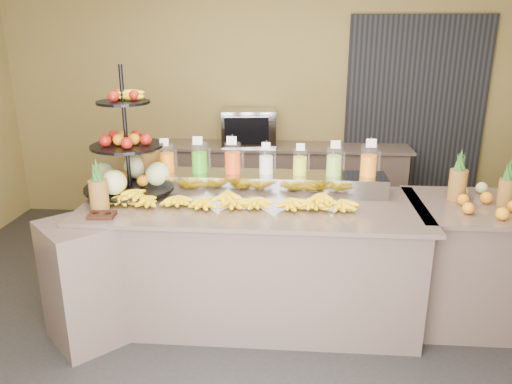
# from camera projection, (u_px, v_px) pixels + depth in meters

# --- Properties ---
(ground) EXTENTS (6.00, 6.00, 0.00)m
(ground) POSITION_uv_depth(u_px,v_px,m) (250.00, 336.00, 3.67)
(ground) COLOR black
(ground) RESTS_ON ground
(room_envelope) EXTENTS (6.04, 5.02, 2.82)m
(room_envelope) POSITION_uv_depth(u_px,v_px,m) (283.00, 67.00, 3.81)
(room_envelope) COLOR olive
(room_envelope) RESTS_ON ground
(buffet_counter) EXTENTS (2.75, 1.25, 0.93)m
(buffet_counter) POSITION_uv_depth(u_px,v_px,m) (238.00, 263.00, 3.78)
(buffet_counter) COLOR gray
(buffet_counter) RESTS_ON ground
(right_counter) EXTENTS (1.08, 0.88, 0.93)m
(right_counter) POSITION_uv_depth(u_px,v_px,m) (478.00, 263.00, 3.78)
(right_counter) COLOR gray
(right_counter) RESTS_ON ground
(back_ledge) EXTENTS (3.10, 0.55, 0.93)m
(back_ledge) POSITION_uv_depth(u_px,v_px,m) (268.00, 185.00, 5.66)
(back_ledge) COLOR gray
(back_ledge) RESTS_ON ground
(pitcher_tray) EXTENTS (1.85, 0.30, 0.15)m
(pitcher_tray) POSITION_uv_depth(u_px,v_px,m) (266.00, 183.00, 3.90)
(pitcher_tray) COLOR gray
(pitcher_tray) RESTS_ON buffet_counter
(juice_pitcher_orange_a) EXTENTS (0.12, 0.12, 0.29)m
(juice_pitcher_orange_a) POSITION_uv_depth(u_px,v_px,m) (167.00, 160.00, 3.91)
(juice_pitcher_orange_a) COLOR silver
(juice_pitcher_orange_a) RESTS_ON pitcher_tray
(juice_pitcher_green) EXTENTS (0.13, 0.13, 0.31)m
(juice_pitcher_green) POSITION_uv_depth(u_px,v_px,m) (200.00, 159.00, 3.88)
(juice_pitcher_green) COLOR silver
(juice_pitcher_green) RESTS_ON pitcher_tray
(juice_pitcher_orange_b) EXTENTS (0.13, 0.13, 0.31)m
(juice_pitcher_orange_b) POSITION_uv_depth(u_px,v_px,m) (233.00, 160.00, 3.86)
(juice_pitcher_orange_b) COLOR silver
(juice_pitcher_orange_b) RESTS_ON pitcher_tray
(juice_pitcher_milk) EXTENTS (0.11, 0.12, 0.27)m
(juice_pitcher_milk) POSITION_uv_depth(u_px,v_px,m) (266.00, 162.00, 3.85)
(juice_pitcher_milk) COLOR silver
(juice_pitcher_milk) RESTS_ON pitcher_tray
(juice_pitcher_lemon) EXTENTS (0.11, 0.11, 0.27)m
(juice_pitcher_lemon) POSITION_uv_depth(u_px,v_px,m) (300.00, 163.00, 3.83)
(juice_pitcher_lemon) COLOR silver
(juice_pitcher_lemon) RESTS_ON pitcher_tray
(juice_pitcher_lime) EXTENTS (0.12, 0.13, 0.29)m
(juice_pitcher_lime) POSITION_uv_depth(u_px,v_px,m) (334.00, 163.00, 3.81)
(juice_pitcher_lime) COLOR silver
(juice_pitcher_lime) RESTS_ON pitcher_tray
(juice_pitcher_orange_c) EXTENTS (0.13, 0.13, 0.31)m
(juice_pitcher_orange_c) POSITION_uv_depth(u_px,v_px,m) (369.00, 163.00, 3.79)
(juice_pitcher_orange_c) COLOR silver
(juice_pitcher_orange_c) RESTS_ON pitcher_tray
(banana_heap) EXTENTS (1.83, 0.17, 0.15)m
(banana_heap) POSITION_uv_depth(u_px,v_px,m) (231.00, 198.00, 3.60)
(banana_heap) COLOR #FEE90C
(banana_heap) RESTS_ON buffet_counter
(fruit_stand) EXTENTS (0.86, 0.86, 0.98)m
(fruit_stand) POSITION_uv_depth(u_px,v_px,m) (135.00, 163.00, 3.80)
(fruit_stand) COLOR black
(fruit_stand) RESTS_ON buffet_counter
(condiment_caddy) EXTENTS (0.18, 0.14, 0.03)m
(condiment_caddy) POSITION_uv_depth(u_px,v_px,m) (102.00, 215.00, 3.40)
(condiment_caddy) COLOR black
(condiment_caddy) RESTS_ON buffet_counter
(pineapple_left_a) EXTENTS (0.13, 0.13, 0.38)m
(pineapple_left_a) POSITION_uv_depth(u_px,v_px,m) (99.00, 192.00, 3.48)
(pineapple_left_a) COLOR brown
(pineapple_left_a) RESTS_ON buffet_counter
(pineapple_left_b) EXTENTS (0.15, 0.15, 0.44)m
(pineapple_left_b) POSITION_uv_depth(u_px,v_px,m) (151.00, 165.00, 4.05)
(pineapple_left_b) COLOR brown
(pineapple_left_b) RESTS_ON buffet_counter
(right_fruit_pile) EXTENTS (0.44, 0.42, 0.23)m
(right_fruit_pile) POSITION_uv_depth(u_px,v_px,m) (483.00, 197.00, 3.59)
(right_fruit_pile) COLOR brown
(right_fruit_pile) RESTS_ON right_counter
(oven_warmer) EXTENTS (0.62, 0.46, 0.39)m
(oven_warmer) POSITION_uv_depth(u_px,v_px,m) (249.00, 127.00, 5.47)
(oven_warmer) COLOR gray
(oven_warmer) RESTS_ON back_ledge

